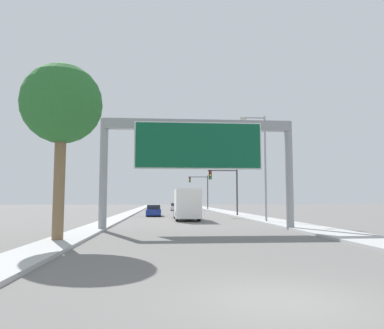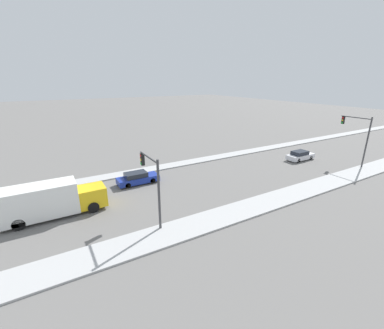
{
  "view_description": "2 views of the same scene",
  "coord_description": "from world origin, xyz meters",
  "px_view_note": "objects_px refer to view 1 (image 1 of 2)",
  "views": [
    {
      "loc": [
        -2.46,
        -7.66,
        2.08
      ],
      "look_at": [
        0.0,
        23.35,
        4.99
      ],
      "focal_mm": 35.0,
      "sensor_mm": 36.0,
      "label": 1
    },
    {
      "loc": [
        23.66,
        31.03,
        11.61
      ],
      "look_at": [
        0.48,
        44.66,
        2.64
      ],
      "focal_mm": 24.0,
      "sensor_mm": 36.0,
      "label": 2
    }
  ],
  "objects_px": {
    "truck_box_primary": "(186,204)",
    "traffic_light_near_intersection": "(228,184)",
    "car_far_center": "(154,211)",
    "car_near_center": "(175,207)",
    "street_lamp_right": "(262,160)",
    "palm_tree_foreground": "(62,106)",
    "traffic_light_mid_block": "(202,187)",
    "sign_gantry": "(198,146)"
  },
  "relations": [
    {
      "from": "car_near_center",
      "to": "traffic_light_mid_block",
      "type": "xyz_separation_m",
      "value": [
        5.56,
        4.15,
        3.95
      ]
    },
    {
      "from": "palm_tree_foreground",
      "to": "car_far_center",
      "type": "bearing_deg",
      "value": 82.05
    },
    {
      "from": "car_near_center",
      "to": "traffic_light_near_intersection",
      "type": "xyz_separation_m",
      "value": [
        5.57,
        -25.85,
        3.31
      ]
    },
    {
      "from": "sign_gantry",
      "to": "street_lamp_right",
      "type": "bearing_deg",
      "value": 49.06
    },
    {
      "from": "car_far_center",
      "to": "traffic_light_mid_block",
      "type": "height_order",
      "value": "traffic_light_mid_block"
    },
    {
      "from": "truck_box_primary",
      "to": "traffic_light_near_intersection",
      "type": "distance_m",
      "value": 9.64
    },
    {
      "from": "traffic_light_near_intersection",
      "to": "car_far_center",
      "type": "bearing_deg",
      "value": 169.73
    },
    {
      "from": "sign_gantry",
      "to": "truck_box_primary",
      "type": "relative_size",
      "value": 1.55
    },
    {
      "from": "sign_gantry",
      "to": "car_far_center",
      "type": "bearing_deg",
      "value": 99.13
    },
    {
      "from": "car_near_center",
      "to": "truck_box_primary",
      "type": "xyz_separation_m",
      "value": [
        0.0,
        -33.34,
        0.92
      ]
    },
    {
      "from": "sign_gantry",
      "to": "truck_box_primary",
      "type": "height_order",
      "value": "sign_gantry"
    },
    {
      "from": "traffic_light_near_intersection",
      "to": "traffic_light_mid_block",
      "type": "height_order",
      "value": "traffic_light_mid_block"
    },
    {
      "from": "truck_box_primary",
      "to": "car_near_center",
      "type": "bearing_deg",
      "value": 90.0
    },
    {
      "from": "traffic_light_mid_block",
      "to": "street_lamp_right",
      "type": "distance_m",
      "value": 42.56
    },
    {
      "from": "truck_box_primary",
      "to": "traffic_light_mid_block",
      "type": "relative_size",
      "value": 1.25
    },
    {
      "from": "car_near_center",
      "to": "palm_tree_foreground",
      "type": "distance_m",
      "value": 53.66
    },
    {
      "from": "sign_gantry",
      "to": "traffic_light_mid_block",
      "type": "distance_m",
      "value": 50.45
    },
    {
      "from": "car_far_center",
      "to": "truck_box_primary",
      "type": "distance_m",
      "value": 9.83
    },
    {
      "from": "car_far_center",
      "to": "truck_box_primary",
      "type": "relative_size",
      "value": 0.55
    },
    {
      "from": "car_far_center",
      "to": "traffic_light_mid_block",
      "type": "xyz_separation_m",
      "value": [
        9.06,
        28.36,
        3.95
      ]
    },
    {
      "from": "truck_box_primary",
      "to": "traffic_light_mid_block",
      "type": "bearing_deg",
      "value": 81.56
    },
    {
      "from": "car_near_center",
      "to": "truck_box_primary",
      "type": "bearing_deg",
      "value": -90.0
    },
    {
      "from": "car_far_center",
      "to": "palm_tree_foreground",
      "type": "relative_size",
      "value": 0.54
    },
    {
      "from": "traffic_light_mid_block",
      "to": "street_lamp_right",
      "type": "xyz_separation_m",
      "value": [
        1.03,
        -42.53,
        1.0
      ]
    },
    {
      "from": "car_far_center",
      "to": "street_lamp_right",
      "type": "bearing_deg",
      "value": -54.56
    },
    {
      "from": "car_near_center",
      "to": "car_far_center",
      "type": "distance_m",
      "value": 24.46
    },
    {
      "from": "sign_gantry",
      "to": "traffic_light_mid_block",
      "type": "xyz_separation_m",
      "value": [
        5.56,
        50.13,
        -1.12
      ]
    },
    {
      "from": "car_far_center",
      "to": "street_lamp_right",
      "type": "distance_m",
      "value": 18.09
    },
    {
      "from": "car_near_center",
      "to": "palm_tree_foreground",
      "type": "relative_size",
      "value": 0.51
    },
    {
      "from": "car_far_center",
      "to": "traffic_light_mid_block",
      "type": "relative_size",
      "value": 0.68
    },
    {
      "from": "car_near_center",
      "to": "truck_box_primary",
      "type": "relative_size",
      "value": 0.52
    },
    {
      "from": "traffic_light_near_intersection",
      "to": "street_lamp_right",
      "type": "bearing_deg",
      "value": -85.36
    },
    {
      "from": "sign_gantry",
      "to": "traffic_light_mid_block",
      "type": "bearing_deg",
      "value": 83.67
    },
    {
      "from": "sign_gantry",
      "to": "traffic_light_near_intersection",
      "type": "distance_m",
      "value": 20.96
    },
    {
      "from": "sign_gantry",
      "to": "street_lamp_right",
      "type": "xyz_separation_m",
      "value": [
        6.59,
        7.6,
        -0.13
      ]
    },
    {
      "from": "car_far_center",
      "to": "traffic_light_near_intersection",
      "type": "xyz_separation_m",
      "value": [
        9.07,
        -1.64,
        3.31
      ]
    },
    {
      "from": "truck_box_primary",
      "to": "street_lamp_right",
      "type": "xyz_separation_m",
      "value": [
        6.59,
        -5.04,
        4.03
      ]
    },
    {
      "from": "car_near_center",
      "to": "street_lamp_right",
      "type": "distance_m",
      "value": 39.26
    },
    {
      "from": "street_lamp_right",
      "to": "sign_gantry",
      "type": "bearing_deg",
      "value": -130.94
    },
    {
      "from": "car_near_center",
      "to": "traffic_light_mid_block",
      "type": "height_order",
      "value": "traffic_light_mid_block"
    },
    {
      "from": "traffic_light_near_intersection",
      "to": "car_near_center",
      "type": "bearing_deg",
      "value": 102.17
    },
    {
      "from": "street_lamp_right",
      "to": "traffic_light_mid_block",
      "type": "bearing_deg",
      "value": 91.38
    }
  ]
}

